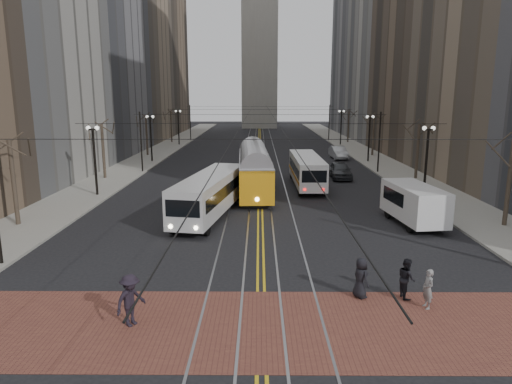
{
  "coord_description": "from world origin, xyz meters",
  "views": [
    {
      "loc": [
        -0.09,
        -19.35,
        8.32
      ],
      "look_at": [
        -0.26,
        5.67,
        3.0
      ],
      "focal_mm": 32.0,
      "sensor_mm": 36.0,
      "label": 1
    }
  ],
  "objects_px": {
    "pedestrian_a": "(361,278)",
    "pedestrian_b": "(428,289)",
    "sedan_silver": "(338,153)",
    "transit_bus": "(210,196)",
    "pedestrian_d": "(130,300)",
    "rear_bus": "(307,171)",
    "streetcar": "(254,173)",
    "cargo_van": "(414,205)",
    "sedan_grey": "(340,170)",
    "pedestrian_c": "(407,278)"
  },
  "relations": [
    {
      "from": "pedestrian_d",
      "to": "transit_bus",
      "type": "bearing_deg",
      "value": 30.03
    },
    {
      "from": "sedan_grey",
      "to": "pedestrian_b",
      "type": "relative_size",
      "value": 3.06
    },
    {
      "from": "sedan_grey",
      "to": "pedestrian_d",
      "type": "xyz_separation_m",
      "value": [
        -12.94,
        -30.51,
        0.16
      ]
    },
    {
      "from": "cargo_van",
      "to": "pedestrian_b",
      "type": "height_order",
      "value": "cargo_van"
    },
    {
      "from": "sedan_grey",
      "to": "pedestrian_a",
      "type": "bearing_deg",
      "value": -97.55
    },
    {
      "from": "rear_bus",
      "to": "sedan_silver",
      "type": "distance_m",
      "value": 19.95
    },
    {
      "from": "streetcar",
      "to": "pedestrian_c",
      "type": "relative_size",
      "value": 8.18
    },
    {
      "from": "pedestrian_a",
      "to": "pedestrian_c",
      "type": "bearing_deg",
      "value": -114.85
    },
    {
      "from": "transit_bus",
      "to": "pedestrian_b",
      "type": "height_order",
      "value": "transit_bus"
    },
    {
      "from": "pedestrian_a",
      "to": "pedestrian_c",
      "type": "relative_size",
      "value": 1.02
    },
    {
      "from": "rear_bus",
      "to": "pedestrian_d",
      "type": "bearing_deg",
      "value": -109.78
    },
    {
      "from": "pedestrian_a",
      "to": "pedestrian_b",
      "type": "relative_size",
      "value": 1.07
    },
    {
      "from": "rear_bus",
      "to": "pedestrian_c",
      "type": "height_order",
      "value": "rear_bus"
    },
    {
      "from": "pedestrian_a",
      "to": "pedestrian_d",
      "type": "relative_size",
      "value": 0.88
    },
    {
      "from": "sedan_grey",
      "to": "pedestrian_b",
      "type": "xyz_separation_m",
      "value": [
        -1.55,
        -29.04,
        -0.02
      ]
    },
    {
      "from": "streetcar",
      "to": "pedestrian_d",
      "type": "bearing_deg",
      "value": -102.36
    },
    {
      "from": "transit_bus",
      "to": "pedestrian_a",
      "type": "distance_m",
      "value": 15.3
    },
    {
      "from": "cargo_van",
      "to": "rear_bus",
      "type": "bearing_deg",
      "value": 107.47
    },
    {
      "from": "sedan_silver",
      "to": "pedestrian_a",
      "type": "height_order",
      "value": "pedestrian_a"
    },
    {
      "from": "cargo_van",
      "to": "pedestrian_a",
      "type": "distance_m",
      "value": 12.54
    },
    {
      "from": "pedestrian_c",
      "to": "pedestrian_d",
      "type": "distance_m",
      "value": 11.12
    },
    {
      "from": "pedestrian_d",
      "to": "streetcar",
      "type": "bearing_deg",
      "value": 24.55
    },
    {
      "from": "sedan_silver",
      "to": "pedestrian_d",
      "type": "height_order",
      "value": "pedestrian_d"
    },
    {
      "from": "cargo_van",
      "to": "streetcar",
      "type": "bearing_deg",
      "value": 128.78
    },
    {
      "from": "transit_bus",
      "to": "pedestrian_b",
      "type": "relative_size",
      "value": 7.2
    },
    {
      "from": "sedan_grey",
      "to": "pedestrian_d",
      "type": "relative_size",
      "value": 2.5
    },
    {
      "from": "cargo_van",
      "to": "sedan_grey",
      "type": "height_order",
      "value": "cargo_van"
    },
    {
      "from": "cargo_van",
      "to": "pedestrian_a",
      "type": "height_order",
      "value": "cargo_van"
    },
    {
      "from": "transit_bus",
      "to": "cargo_van",
      "type": "distance_m",
      "value": 13.67
    },
    {
      "from": "transit_bus",
      "to": "pedestrian_c",
      "type": "distance_m",
      "value": 16.34
    },
    {
      "from": "cargo_van",
      "to": "pedestrian_b",
      "type": "relative_size",
      "value": 3.64
    },
    {
      "from": "sedan_grey",
      "to": "pedestrian_d",
      "type": "distance_m",
      "value": 33.14
    },
    {
      "from": "streetcar",
      "to": "sedan_grey",
      "type": "distance_m",
      "value": 10.92
    },
    {
      "from": "streetcar",
      "to": "pedestrian_b",
      "type": "bearing_deg",
      "value": -74.61
    },
    {
      "from": "streetcar",
      "to": "sedan_silver",
      "type": "bearing_deg",
      "value": 60.54
    },
    {
      "from": "streetcar",
      "to": "pedestrian_d",
      "type": "relative_size",
      "value": 7.08
    },
    {
      "from": "transit_bus",
      "to": "pedestrian_d",
      "type": "distance_m",
      "value": 15.73
    },
    {
      "from": "cargo_van",
      "to": "pedestrian_c",
      "type": "height_order",
      "value": "cargo_van"
    },
    {
      "from": "pedestrian_b",
      "to": "pedestrian_a",
      "type": "bearing_deg",
      "value": -120.67
    },
    {
      "from": "streetcar",
      "to": "pedestrian_a",
      "type": "relative_size",
      "value": 8.06
    },
    {
      "from": "sedan_silver",
      "to": "pedestrian_b",
      "type": "bearing_deg",
      "value": -98.66
    },
    {
      "from": "pedestrian_b",
      "to": "pedestrian_c",
      "type": "distance_m",
      "value": 1.11
    },
    {
      "from": "streetcar",
      "to": "rear_bus",
      "type": "relative_size",
      "value": 1.29
    },
    {
      "from": "rear_bus",
      "to": "cargo_van",
      "type": "xyz_separation_m",
      "value": [
        5.69,
        -12.77,
        -0.12
      ]
    },
    {
      "from": "rear_bus",
      "to": "pedestrian_a",
      "type": "height_order",
      "value": "rear_bus"
    },
    {
      "from": "sedan_grey",
      "to": "pedestrian_c",
      "type": "distance_m",
      "value": 28.15
    },
    {
      "from": "transit_bus",
      "to": "pedestrian_b",
      "type": "distance_m",
      "value": 17.44
    },
    {
      "from": "transit_bus",
      "to": "rear_bus",
      "type": "height_order",
      "value": "transit_bus"
    },
    {
      "from": "cargo_van",
      "to": "sedan_silver",
      "type": "xyz_separation_m",
      "value": [
        0.5,
        31.72,
        -0.47
      ]
    },
    {
      "from": "streetcar",
      "to": "pedestrian_a",
      "type": "xyz_separation_m",
      "value": [
        4.66,
        -21.46,
        -0.77
      ]
    }
  ]
}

